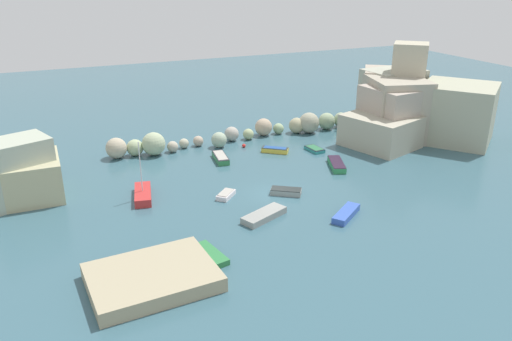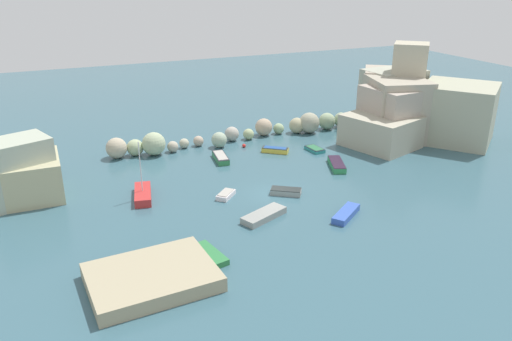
{
  "view_description": "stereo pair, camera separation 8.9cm",
  "coord_description": "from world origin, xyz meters",
  "px_view_note": "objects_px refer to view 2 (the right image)",
  "views": [
    {
      "loc": [
        -20.05,
        -41.01,
        20.7
      ],
      "look_at": [
        0.0,
        4.2,
        1.0
      ],
      "focal_mm": 35.57,
      "sensor_mm": 36.0,
      "label": 1
    },
    {
      "loc": [
        -19.97,
        -41.04,
        20.7
      ],
      "look_at": [
        0.0,
        4.2,
        1.0
      ],
      "focal_mm": 35.57,
      "sensor_mm": 36.0,
      "label": 2
    }
  ],
  "objects_px": {
    "stone_dock": "(152,277)",
    "moored_boat_2": "(337,164)",
    "moored_boat_1": "(208,255)",
    "moored_boat_4": "(221,158)",
    "moored_boat_6": "(264,215)",
    "channel_buoy": "(244,146)",
    "moored_boat_0": "(143,194)",
    "moored_boat_3": "(275,150)",
    "moored_boat_7": "(346,214)",
    "moored_boat_5": "(226,195)",
    "moored_boat_9": "(286,191)",
    "moored_boat_8": "(315,149)"
  },
  "relations": [
    {
      "from": "stone_dock",
      "to": "moored_boat_3",
      "type": "distance_m",
      "value": 29.24
    },
    {
      "from": "moored_boat_9",
      "to": "stone_dock",
      "type": "bearing_deg",
      "value": 66.83
    },
    {
      "from": "stone_dock",
      "to": "moored_boat_4",
      "type": "bearing_deg",
      "value": 58.81
    },
    {
      "from": "stone_dock",
      "to": "moored_boat_9",
      "type": "height_order",
      "value": "stone_dock"
    },
    {
      "from": "moored_boat_1",
      "to": "moored_boat_5",
      "type": "bearing_deg",
      "value": -38.56
    },
    {
      "from": "moored_boat_3",
      "to": "moored_boat_8",
      "type": "distance_m",
      "value": 4.89
    },
    {
      "from": "moored_boat_4",
      "to": "moored_boat_6",
      "type": "bearing_deg",
      "value": -178.03
    },
    {
      "from": "stone_dock",
      "to": "moored_boat_2",
      "type": "height_order",
      "value": "stone_dock"
    },
    {
      "from": "channel_buoy",
      "to": "moored_boat_0",
      "type": "distance_m",
      "value": 17.75
    },
    {
      "from": "moored_boat_1",
      "to": "moored_boat_7",
      "type": "relative_size",
      "value": 0.99
    },
    {
      "from": "stone_dock",
      "to": "moored_boat_8",
      "type": "bearing_deg",
      "value": 38.94
    },
    {
      "from": "channel_buoy",
      "to": "moored_boat_8",
      "type": "relative_size",
      "value": 0.17
    },
    {
      "from": "moored_boat_5",
      "to": "moored_boat_3",
      "type": "bearing_deg",
      "value": 179.43
    },
    {
      "from": "moored_boat_1",
      "to": "moored_boat_5",
      "type": "distance_m",
      "value": 11.16
    },
    {
      "from": "moored_boat_4",
      "to": "moored_boat_5",
      "type": "height_order",
      "value": "moored_boat_4"
    },
    {
      "from": "channel_buoy",
      "to": "moored_boat_1",
      "type": "bearing_deg",
      "value": -118.59
    },
    {
      "from": "moored_boat_3",
      "to": "moored_boat_9",
      "type": "distance_m",
      "value": 12.29
    },
    {
      "from": "stone_dock",
      "to": "moored_boat_3",
      "type": "xyz_separation_m",
      "value": [
        19.96,
        21.36,
        -0.22
      ]
    },
    {
      "from": "channel_buoy",
      "to": "moored_boat_9",
      "type": "bearing_deg",
      "value": -96.29
    },
    {
      "from": "moored_boat_5",
      "to": "moored_boat_9",
      "type": "height_order",
      "value": "moored_boat_9"
    },
    {
      "from": "moored_boat_5",
      "to": "moored_boat_6",
      "type": "distance_m",
      "value": 5.81
    },
    {
      "from": "channel_buoy",
      "to": "moored_boat_4",
      "type": "height_order",
      "value": "moored_boat_4"
    },
    {
      "from": "moored_boat_3",
      "to": "moored_boat_6",
      "type": "xyz_separation_m",
      "value": [
        -8.54,
        -15.33,
        -0.03
      ]
    },
    {
      "from": "moored_boat_2",
      "to": "moored_boat_6",
      "type": "relative_size",
      "value": 0.95
    },
    {
      "from": "moored_boat_4",
      "to": "moored_boat_6",
      "type": "distance_m",
      "value": 15.49
    },
    {
      "from": "moored_boat_0",
      "to": "moored_boat_6",
      "type": "height_order",
      "value": "moored_boat_0"
    },
    {
      "from": "moored_boat_8",
      "to": "moored_boat_9",
      "type": "distance_m",
      "value": 13.49
    },
    {
      "from": "moored_boat_5",
      "to": "stone_dock",
      "type": "bearing_deg",
      "value": 4.89
    },
    {
      "from": "moored_boat_0",
      "to": "moored_boat_9",
      "type": "distance_m",
      "value": 13.96
    },
    {
      "from": "moored_boat_8",
      "to": "moored_boat_0",
      "type": "bearing_deg",
      "value": -82.01
    },
    {
      "from": "stone_dock",
      "to": "moored_boat_8",
      "type": "height_order",
      "value": "stone_dock"
    },
    {
      "from": "moored_boat_0",
      "to": "moored_boat_5",
      "type": "xyz_separation_m",
      "value": [
        7.44,
        -3.03,
        -0.16
      ]
    },
    {
      "from": "moored_boat_4",
      "to": "moored_boat_6",
      "type": "relative_size",
      "value": 0.84
    },
    {
      "from": "stone_dock",
      "to": "moored_boat_6",
      "type": "relative_size",
      "value": 1.84
    },
    {
      "from": "moored_boat_0",
      "to": "moored_boat_3",
      "type": "xyz_separation_m",
      "value": [
        17.48,
        6.69,
        -0.1
      ]
    },
    {
      "from": "moored_boat_6",
      "to": "moored_boat_8",
      "type": "distance_m",
      "value": 19.15
    },
    {
      "from": "moored_boat_8",
      "to": "moored_boat_6",
      "type": "bearing_deg",
      "value": -48.87
    },
    {
      "from": "moored_boat_5",
      "to": "moored_boat_7",
      "type": "relative_size",
      "value": 0.61
    },
    {
      "from": "moored_boat_1",
      "to": "moored_boat_2",
      "type": "bearing_deg",
      "value": -68.43
    },
    {
      "from": "moored_boat_2",
      "to": "moored_boat_9",
      "type": "height_order",
      "value": "moored_boat_2"
    },
    {
      "from": "stone_dock",
      "to": "moored_boat_0",
      "type": "height_order",
      "value": "moored_boat_0"
    },
    {
      "from": "moored_boat_4",
      "to": "moored_boat_9",
      "type": "xyz_separation_m",
      "value": [
        2.61,
        -11.56,
        -0.06
      ]
    },
    {
      "from": "moored_boat_5",
      "to": "channel_buoy",
      "type": "bearing_deg",
      "value": -164.05
    },
    {
      "from": "moored_boat_6",
      "to": "moored_boat_8",
      "type": "bearing_deg",
      "value": 23.34
    },
    {
      "from": "moored_boat_5",
      "to": "moored_boat_2",
      "type": "bearing_deg",
      "value": 145.27
    },
    {
      "from": "moored_boat_2",
      "to": "moored_boat_3",
      "type": "bearing_deg",
      "value": -127.99
    },
    {
      "from": "moored_boat_4",
      "to": "moored_boat_6",
      "type": "xyz_separation_m",
      "value": [
        -1.56,
        -15.41,
        -0.05
      ]
    },
    {
      "from": "moored_boat_2",
      "to": "moored_boat_9",
      "type": "distance_m",
      "value": 9.54
    },
    {
      "from": "moored_boat_0",
      "to": "moored_boat_9",
      "type": "height_order",
      "value": "moored_boat_0"
    },
    {
      "from": "stone_dock",
      "to": "moored_boat_7",
      "type": "xyz_separation_m",
      "value": [
        18.31,
        3.35,
        -0.26
      ]
    }
  ]
}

